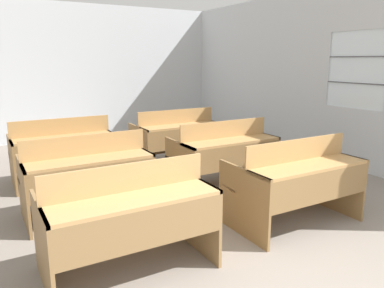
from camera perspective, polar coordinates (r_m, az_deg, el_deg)
wall_back at (r=8.48m, az=-17.90°, el=10.33°), size 6.56×0.06×2.85m
wall_right_with_window at (r=6.89m, az=17.55°, el=9.90°), size 0.06×7.21×2.85m
bench_front_left at (r=3.08m, az=-9.62°, el=-10.81°), size 1.33×0.79×0.90m
bench_front_right at (r=4.04m, az=15.58°, el=-5.33°), size 1.33×0.79×0.90m
bench_second_left at (r=4.26m, az=-15.66°, el=-4.38°), size 1.33×0.79×0.90m
bench_second_right at (r=5.02m, az=4.95°, el=-1.37°), size 1.33×0.79×0.90m
bench_third_left at (r=5.52m, az=-19.07°, el=-0.74°), size 1.33×0.79×0.90m
bench_third_right at (r=6.11m, az=-2.33°, el=1.22°), size 1.33×0.79×0.90m
wastepaper_bin at (r=7.86m, az=7.45°, el=1.61°), size 0.24×0.24×0.38m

